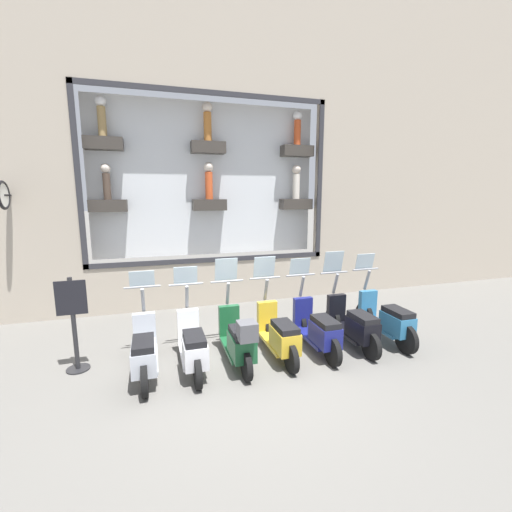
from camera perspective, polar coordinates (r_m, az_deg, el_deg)
The scene contains 10 objects.
ground_plane at distance 5.93m, azimuth -0.97°, elevation -18.11°, with size 120.00×120.00×0.00m, color #66635E.
building_facade at distance 8.93m, azimuth -7.97°, elevation 21.83°, with size 1.21×36.00×9.08m.
scooter_teal_0 at distance 7.16m, azimuth 21.01°, elevation -9.87°, with size 1.81×0.61×1.60m.
scooter_black_1 at distance 6.75m, azimuth 15.93°, elevation -10.90°, with size 1.80×0.61×1.69m.
scooter_navy_2 at distance 6.39m, azimuth 10.21°, elevation -11.90°, with size 1.80×0.60×1.58m.
scooter_yellow_3 at distance 6.11m, azimuth 3.83°, elevation -12.84°, with size 1.79×0.60×1.66m.
scooter_green_4 at distance 5.83m, azimuth -2.96°, elevation -13.60°, with size 1.79×0.61×1.67m.
scooter_white_5 at distance 5.79m, azimuth -10.50°, elevation -14.45°, with size 1.79×0.60×1.55m.
scooter_silver_6 at distance 5.77m, azimuth -18.10°, elevation -14.84°, with size 1.80×0.60×1.52m.
shop_sign_post at distance 6.24m, azimuth -28.13°, elevation -9.61°, with size 0.36×0.45×1.55m.
Camera 1 is at (-5.02, 1.43, 2.81)m, focal length 24.00 mm.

